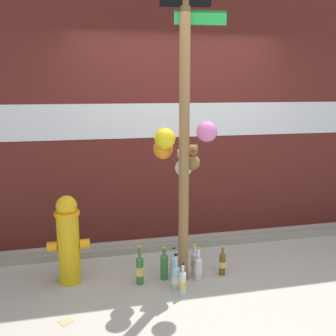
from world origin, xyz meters
name	(u,v)px	position (x,y,z in m)	size (l,w,h in m)	color
ground_plane	(211,287)	(0.00, 0.00, 0.00)	(14.00, 14.00, 0.00)	#ADA899
building_wall	(175,108)	(0.00, 1.43, 1.62)	(10.00, 0.21, 3.24)	#561E19
curb_strip	(184,244)	(0.00, 0.96, 0.04)	(8.00, 0.12, 0.08)	gray
memorial_post	(183,116)	(-0.22, 0.24, 1.60)	(0.64, 0.40, 2.91)	olive
fire_hydrant	(68,239)	(-1.30, 0.41, 0.44)	(0.40, 0.24, 0.87)	gold
bottle_0	(140,269)	(-0.65, 0.22, 0.15)	(0.07, 0.07, 0.39)	#337038
bottle_1	(183,282)	(-0.29, -0.06, 0.12)	(0.06, 0.06, 0.30)	silver
bottle_2	(194,262)	(-0.08, 0.28, 0.13)	(0.07, 0.07, 0.33)	silver
bottle_3	(176,277)	(-0.33, 0.04, 0.13)	(0.08, 0.08, 0.35)	#93CCE0
bottle_4	(164,265)	(-0.40, 0.26, 0.14)	(0.08, 0.08, 0.34)	#337038
bottle_5	(198,267)	(-0.07, 0.18, 0.12)	(0.08, 0.08, 0.33)	silver
bottle_6	(222,263)	(0.20, 0.21, 0.12)	(0.06, 0.06, 0.31)	brown
bottle_7	(174,266)	(-0.30, 0.26, 0.13)	(0.06, 0.06, 0.32)	#B2DBEA
litter_0	(214,268)	(0.16, 0.35, 0.00)	(0.06, 0.09, 0.01)	#8C99B2
litter_1	(179,280)	(-0.26, 0.20, 0.00)	(0.07, 0.11, 0.01)	#8C99B2
litter_2	(195,260)	(0.03, 0.59, 0.00)	(0.07, 0.12, 0.01)	silver
litter_3	(66,321)	(-1.33, -0.27, 0.00)	(0.09, 0.11, 0.01)	tan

